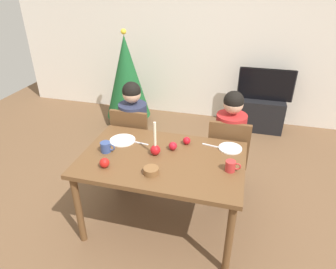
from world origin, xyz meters
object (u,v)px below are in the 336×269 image
object	(u,v)px
chair_right	(228,153)
plate_right	(230,148)
dining_table	(162,166)
tv	(266,85)
person_right_child	(229,147)
mug_left	(106,147)
apple_by_left_plate	(104,163)
tv_stand	(261,114)
apple_by_right_mug	(187,141)
chair_left	(133,140)
bowl_walnuts	(151,171)
plate_left	(123,140)
candle_centerpiece	(155,148)
mug_right	(231,166)
apple_near_candle	(173,146)
christmas_tree	(127,77)
person_left_child	(134,134)

from	to	relation	value
chair_right	plate_right	xyz separation A→B (m)	(0.03, -0.31, 0.24)
dining_table	tv	size ratio (longest dim) A/B	1.77
person_right_child	mug_left	xyz separation A→B (m)	(-1.03, -0.67, 0.23)
dining_table	chair_right	world-z (taller)	chair_right
apple_by_left_plate	tv_stand	bearing A→B (deg)	62.60
mug_left	apple_by_right_mug	world-z (taller)	mug_left
tv	tv_stand	bearing A→B (deg)	-90.00
apple_by_right_mug	tv	bearing A→B (deg)	69.55
tv	chair_left	bearing A→B (deg)	-129.91
person_right_child	plate_right	world-z (taller)	person_right_child
plate_right	bowl_walnuts	size ratio (longest dim) A/B	1.71
chair_left	chair_right	distance (m)	1.03
apple_by_right_mug	plate_left	bearing A→B (deg)	-170.56
plate_left	apple_by_left_plate	xyz separation A→B (m)	(0.03, -0.44, 0.03)
candle_centerpiece	mug_right	world-z (taller)	candle_centerpiece
chair_right	apple_near_candle	world-z (taller)	chair_right
plate_left	christmas_tree	bearing A→B (deg)	110.71
person_left_child	apple_by_right_mug	size ratio (longest dim) A/B	16.58
chair_right	christmas_tree	world-z (taller)	christmas_tree
plate_right	apple_by_left_plate	bearing A→B (deg)	-150.36
christmas_tree	apple_near_candle	distance (m)	2.17
chair_right	tv_stand	bearing A→B (deg)	77.27
person_left_child	christmas_tree	world-z (taller)	christmas_tree
person_right_child	tv	distance (m)	1.71
chair_right	mug_right	size ratio (longest dim) A/B	7.21
mug_left	bowl_walnuts	bearing A→B (deg)	-23.47
dining_table	mug_right	xyz separation A→B (m)	(0.58, -0.04, 0.13)
dining_table	person_right_child	world-z (taller)	person_right_child
tv_stand	apple_by_right_mug	distance (m)	2.22
candle_centerpiece	apple_near_candle	xyz separation A→B (m)	(0.13, 0.12, -0.03)
person_right_child	mug_left	distance (m)	1.25
christmas_tree	candle_centerpiece	distance (m)	2.20
plate_right	person_right_child	bearing A→B (deg)	94.34
tv	apple_by_left_plate	xyz separation A→B (m)	(-1.32, -2.56, 0.08)
person_right_child	apple_near_candle	distance (m)	0.71
person_left_child	mug_right	distance (m)	1.30
person_left_child	plate_right	xyz separation A→B (m)	(1.06, -0.34, 0.19)
tv_stand	apple_by_left_plate	xyz separation A→B (m)	(-1.32, -2.55, 0.55)
christmas_tree	apple_by_right_mug	size ratio (longest dim) A/B	20.55
chair_right	bowl_walnuts	xyz separation A→B (m)	(-0.55, -0.85, 0.26)
dining_table	candle_centerpiece	xyz separation A→B (m)	(-0.07, 0.03, 0.15)
chair_left	person_left_child	size ratio (longest dim) A/B	0.77
person_left_child	tv_stand	distance (m)	2.21
dining_table	chair_left	distance (m)	0.81
plate_left	apple_by_left_plate	world-z (taller)	apple_by_left_plate
candle_centerpiece	mug_right	size ratio (longest dim) A/B	2.51
apple_near_candle	mug_right	bearing A→B (deg)	-20.36
dining_table	apple_near_candle	world-z (taller)	apple_near_candle
mug_right	apple_by_right_mug	bearing A→B (deg)	142.73
tv_stand	christmas_tree	world-z (taller)	christmas_tree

